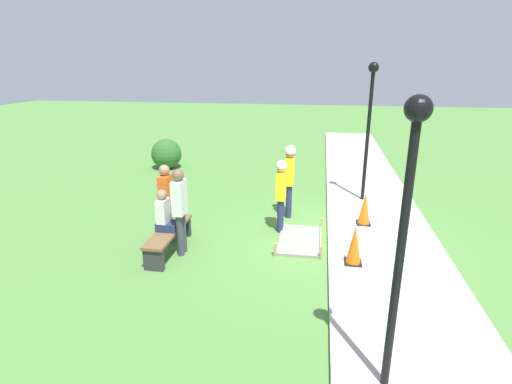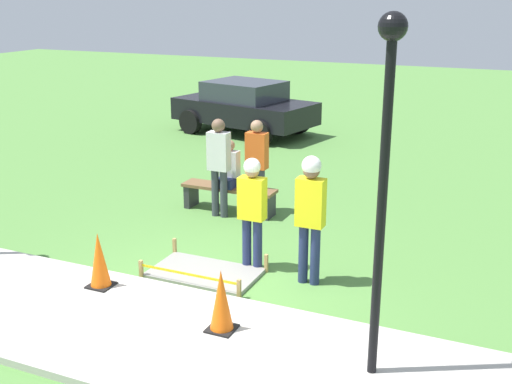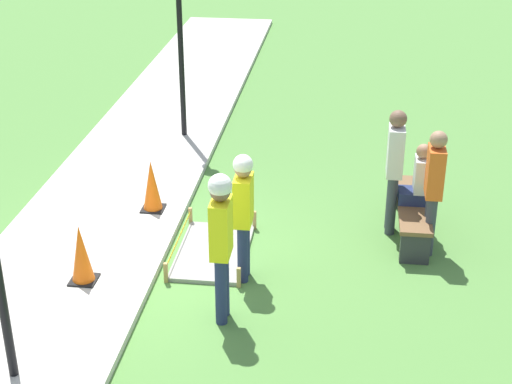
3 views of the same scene
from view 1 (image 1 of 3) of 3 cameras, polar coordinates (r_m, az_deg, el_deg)
The scene contains 14 objects.
ground_plane at distance 9.56m, azimuth 10.19°, elevation -6.30°, with size 60.00×60.00×0.00m, color #51843D.
sidewalk at distance 9.65m, azimuth 17.53°, elevation -6.32°, with size 28.00×2.45×0.10m.
wet_concrete_patch at distance 9.22m, azimuth 6.29°, elevation -6.82°, with size 1.65×1.01×0.28m.
traffic_cone_near_patch at distance 8.11m, azimuth 13.86°, elevation -7.34°, with size 0.34×0.34×0.80m.
traffic_cone_far_patch at distance 10.08m, azimuth 15.25°, elevation -2.33°, with size 0.34×0.34×0.79m.
park_bench at distance 8.79m, azimuth -12.34°, elevation -6.14°, with size 1.87×0.44×0.51m.
person_seated_on_bench at distance 8.60m, azimuth -12.92°, elevation -3.15°, with size 0.36×0.44×0.89m.
worker_supervisor at distance 10.28m, azimuth 4.82°, elevation 2.57°, with size 0.40×0.28×1.91m.
worker_assistant at distance 9.41m, azimuth 3.59°, elevation 0.35°, with size 0.40×0.25×1.75m.
bystander_in_orange_shirt at distance 9.04m, azimuth -12.69°, elevation -0.93°, with size 0.40×0.24×1.79m.
bystander_in_gray_shirt at distance 8.38m, azimuth -10.83°, elevation -2.01°, with size 0.40×0.24×1.86m.
lamppost_near at distance 11.47m, azimuth 15.94°, elevation 10.91°, with size 0.28×0.28×3.80m.
lamppost_far at distance 4.54m, azimuth 20.64°, elevation -2.08°, with size 0.28×0.28×3.51m.
shrub_rounded_near at distance 15.61m, azimuth -12.68°, elevation 5.34°, with size 1.13×1.13×1.13m.
Camera 1 is at (-8.72, 0.29, 3.91)m, focal length 28.00 mm.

